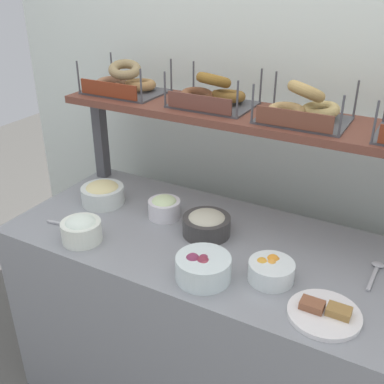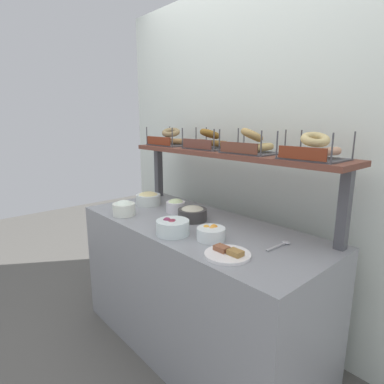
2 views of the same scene
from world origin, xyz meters
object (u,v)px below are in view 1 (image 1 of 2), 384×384
at_px(bagel_basket_sesame, 304,108).
at_px(bagel_basket_cinnamon_raisin, 213,94).
at_px(bowl_beet_salad, 203,267).
at_px(serving_spoon_near_plate, 376,271).
at_px(serving_plate_white, 324,313).
at_px(bowl_scallion_spread, 164,207).
at_px(bowl_tuna_salad, 207,224).
at_px(bowl_egg_salad, 103,193).
at_px(bowl_fruit_salad, 271,270).
at_px(bagel_basket_everything, 125,82).
at_px(bowl_cream_cheese, 81,229).
at_px(serving_spoon_by_edge, 73,226).

bearing_deg(bagel_basket_sesame, bagel_basket_cinnamon_raisin, 176.68).
relative_size(bowl_beet_salad, serving_spoon_near_plate, 1.05).
bearing_deg(bowl_beet_salad, serving_plate_white, 1.74).
bearing_deg(bagel_basket_sesame, bowl_scallion_spread, -157.86).
bearing_deg(bagel_basket_sesame, bowl_tuna_salad, -139.03).
relative_size(bowl_egg_salad, bagel_basket_sesame, 0.58).
xyz_separation_m(bowl_fruit_salad, bagel_basket_sesame, (-0.05, 0.38, 0.44)).
bearing_deg(bagel_basket_cinnamon_raisin, bowl_tuna_salad, -66.41).
relative_size(bowl_fruit_salad, bagel_basket_sesame, 0.48).
bearing_deg(serving_plate_white, bagel_basket_everything, 155.08).
bearing_deg(bagel_basket_sesame, bagel_basket_everything, 178.61).
distance_m(bowl_fruit_salad, serving_plate_white, 0.22).
bearing_deg(bowl_fruit_salad, bagel_basket_cinnamon_raisin, 136.79).
height_order(bowl_cream_cheese, bagel_basket_cinnamon_raisin, bagel_basket_cinnamon_raisin).
height_order(bowl_tuna_salad, bowl_beet_salad, same).
bearing_deg(bowl_scallion_spread, bowl_cream_cheese, -120.23).
relative_size(bowl_tuna_salad, bagel_basket_everything, 0.55).
relative_size(serving_spoon_by_edge, bagel_basket_cinnamon_raisin, 0.57).
height_order(bowl_egg_salad, bagel_basket_cinnamon_raisin, bagel_basket_cinnamon_raisin).
distance_m(bowl_egg_salad, serving_plate_white, 1.06).
bearing_deg(bowl_cream_cheese, bagel_basket_sesame, 37.28).
height_order(bowl_egg_salad, bagel_basket_sesame, bagel_basket_sesame).
distance_m(bowl_scallion_spread, serving_plate_white, 0.78).
bearing_deg(bagel_basket_cinnamon_raisin, bowl_fruit_salad, -43.21).
bearing_deg(serving_spoon_by_edge, bowl_cream_cheese, -30.05).
height_order(serving_plate_white, serving_spoon_near_plate, serving_plate_white).
xyz_separation_m(bowl_tuna_salad, serving_spoon_by_edge, (-0.48, -0.21, -0.04)).
bearing_deg(serving_spoon_near_plate, serving_spoon_by_edge, -166.26).
height_order(bowl_egg_salad, bowl_beet_salad, bowl_egg_salad).
distance_m(bowl_tuna_salad, bowl_beet_salad, 0.28).
distance_m(bowl_beet_salad, serving_spoon_by_edge, 0.60).
relative_size(bowl_scallion_spread, serving_spoon_by_edge, 0.73).
relative_size(bowl_cream_cheese, bowl_fruit_salad, 0.98).
height_order(bowl_scallion_spread, bowl_cream_cheese, bowl_cream_cheese).
distance_m(bowl_cream_cheese, bagel_basket_sesame, 0.92).
relative_size(bowl_fruit_salad, serving_spoon_near_plate, 0.87).
xyz_separation_m(bowl_egg_salad, serving_spoon_by_edge, (0.03, -0.22, -0.04)).
xyz_separation_m(bowl_cream_cheese, serving_spoon_by_edge, (-0.10, 0.06, -0.04)).
distance_m(bowl_tuna_salad, bagel_basket_cinnamon_raisin, 0.51).
bearing_deg(serving_plate_white, bowl_tuna_salad, 155.03).
bearing_deg(bowl_tuna_salad, bagel_basket_sesame, 40.97).
bearing_deg(bowl_fruit_salad, bagel_basket_everything, 154.97).
height_order(bowl_egg_salad, serving_spoon_near_plate, bowl_egg_salad).
xyz_separation_m(bagel_basket_cinnamon_raisin, bagel_basket_sesame, (0.37, -0.02, 0.00)).
height_order(bowl_scallion_spread, serving_plate_white, bowl_scallion_spread).
distance_m(bowl_beet_salad, serving_plate_white, 0.40).
relative_size(bagel_basket_cinnamon_raisin, bagel_basket_sesame, 1.00).
distance_m(bowl_cream_cheese, bagel_basket_cinnamon_raisin, 0.73).
bearing_deg(bowl_fruit_salad, bowl_egg_salad, 169.08).
distance_m(serving_plate_white, bagel_basket_sesame, 0.71).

